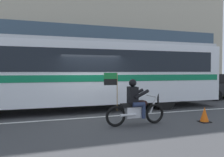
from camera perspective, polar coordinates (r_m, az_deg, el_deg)
name	(u,v)px	position (r m, az deg, el deg)	size (l,w,h in m)	color
ground_plane	(92,114)	(9.16, -5.42, -9.55)	(60.00, 60.00, 0.00)	#3D3D3F
sidewalk_curb	(75,98)	(14.11, -9.93, -5.20)	(28.00, 3.80, 0.15)	#B7B2A8
lane_center_stripe	(95,117)	(8.59, -4.53, -10.29)	(26.60, 0.14, 0.01)	silver
office_building_facade	(70,8)	(16.94, -11.20, 18.11)	(28.00, 0.89, 13.09)	#B2A893
transit_bus	(83,70)	(10.12, -7.69, 2.28)	(13.48, 2.78, 3.22)	silver
motorcycle_with_rider	(135,105)	(7.28, 6.24, -7.21)	(2.20, 0.64, 1.78)	black
parked_sedan_curbside	(222,86)	(16.19, 27.45, -1.72)	(4.28, 1.96, 1.64)	black
fire_hydrant	(47,93)	(13.17, -16.95, -3.82)	(0.22, 0.30, 0.75)	red
traffic_cone	(204,115)	(8.40, 23.56, -8.96)	(0.36, 0.36, 0.55)	#EA590F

